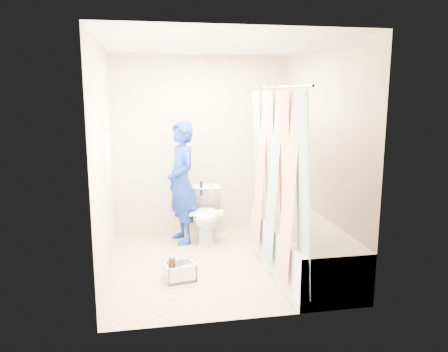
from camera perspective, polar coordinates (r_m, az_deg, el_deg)
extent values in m
plane|color=tan|center=(5.07, -0.79, -11.17)|extent=(2.60, 2.60, 0.00)
cube|color=silver|center=(4.73, -0.87, 16.92)|extent=(2.40, 2.60, 0.02)
cube|color=beige|center=(6.03, -2.89, 4.15)|extent=(2.40, 0.02, 2.40)
cube|color=beige|center=(3.50, 2.73, -0.68)|extent=(2.40, 0.02, 2.40)
cube|color=beige|center=(4.71, -15.40, 1.91)|extent=(0.02, 2.60, 2.40)
cube|color=beige|center=(5.09, 12.63, 2.68)|extent=(0.02, 2.60, 2.40)
cube|color=white|center=(4.81, 10.26, -9.40)|extent=(0.70, 1.75, 0.50)
cube|color=white|center=(4.74, 10.34, -7.02)|extent=(0.58, 1.63, 0.06)
cylinder|color=silver|center=(4.41, 6.91, 11.43)|extent=(0.02, 1.90, 0.02)
cube|color=white|center=(4.49, 6.64, -0.51)|extent=(0.06, 1.75, 1.80)
imported|color=white|center=(5.65, -2.26, -5.12)|extent=(0.49, 0.73, 0.69)
cube|color=white|center=(5.53, -2.29, -4.84)|extent=(0.45, 0.25, 0.03)
cylinder|color=black|center=(5.75, -2.98, -1.57)|extent=(0.03, 0.03, 0.20)
cylinder|color=gold|center=(5.73, -2.99, -0.48)|extent=(0.06, 0.06, 0.03)
cylinder|color=silver|center=(5.76, -1.69, -1.74)|extent=(0.03, 0.03, 0.17)
imported|color=#0F2A99|center=(5.56, -5.56, -0.88)|extent=(0.50, 0.64, 1.55)
cube|color=silver|center=(4.64, -5.77, -13.17)|extent=(0.34, 0.29, 0.03)
cube|color=silver|center=(4.58, -7.54, -12.51)|extent=(0.06, 0.24, 0.18)
cube|color=silver|center=(4.64, -4.07, -12.09)|extent=(0.06, 0.24, 0.18)
cube|color=silver|center=(4.51, -5.42, -12.83)|extent=(0.30, 0.07, 0.18)
cube|color=silver|center=(4.71, -6.14, -11.80)|extent=(0.30, 0.07, 0.18)
cylinder|color=#3C1B0C|center=(4.61, -6.80, -11.76)|extent=(0.07, 0.07, 0.20)
cylinder|color=white|center=(4.66, -5.22, -11.64)|extent=(0.06, 0.06, 0.18)
cylinder|color=beige|center=(4.57, -5.37, -12.45)|extent=(0.04, 0.04, 0.13)
cylinder|color=#3C1B0C|center=(4.55, -6.46, -13.04)|extent=(0.06, 0.06, 0.06)
cylinder|color=gold|center=(4.54, -6.47, -12.62)|extent=(0.06, 0.06, 0.01)
imported|color=silver|center=(4.58, -4.54, -11.94)|extent=(0.12, 0.12, 0.19)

